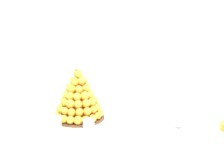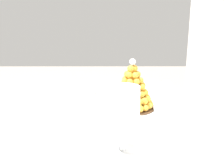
{
  "view_description": "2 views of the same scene",
  "coord_description": "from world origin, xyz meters",
  "px_view_note": "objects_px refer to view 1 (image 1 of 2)",
  "views": [
    {
      "loc": [
        0.15,
        -0.99,
        1.19
      ],
      "look_at": [
        0.06,
        -0.03,
        0.99
      ],
      "focal_mm": 38.9,
      "sensor_mm": 36.0,
      "label": 1
    },
    {
      "loc": [
        1.15,
        0.0,
        1.24
      ],
      "look_at": [
        -0.06,
        0.0,
        0.94
      ],
      "focal_mm": 38.73,
      "sensor_mm": 36.0,
      "label": 2
    }
  ],
  "objects_px": {
    "dessert_cup_mid_left": "(54,124)",
    "creme_brulee_ramekin": "(27,119)",
    "dessert_cup_centre": "(89,125)",
    "macaron_goblet": "(180,94)",
    "serving_tray": "(75,123)",
    "croquembouche": "(79,97)",
    "wine_glass": "(71,90)",
    "dessert_cup_mid_right": "(120,128)",
    "dessert_cup_left": "(22,122)"
  },
  "relations": [
    {
      "from": "dessert_cup_centre",
      "to": "macaron_goblet",
      "type": "relative_size",
      "value": 0.2
    },
    {
      "from": "dessert_cup_mid_right",
      "to": "creme_brulee_ramekin",
      "type": "bearing_deg",
      "value": 167.39
    },
    {
      "from": "dessert_cup_mid_left",
      "to": "macaron_goblet",
      "type": "height_order",
      "value": "macaron_goblet"
    },
    {
      "from": "dessert_cup_centre",
      "to": "creme_brulee_ramekin",
      "type": "bearing_deg",
      "value": 165.62
    },
    {
      "from": "croquembouche",
      "to": "dessert_cup_mid_right",
      "type": "bearing_deg",
      "value": -37.5
    },
    {
      "from": "dessert_cup_mid_right",
      "to": "wine_glass",
      "type": "bearing_deg",
      "value": 129.25
    },
    {
      "from": "dessert_cup_mid_left",
      "to": "creme_brulee_ramekin",
      "type": "relative_size",
      "value": 0.69
    },
    {
      "from": "dessert_cup_left",
      "to": "dessert_cup_mid_right",
      "type": "height_order",
      "value": "dessert_cup_left"
    },
    {
      "from": "dessert_cup_centre",
      "to": "creme_brulee_ramekin",
      "type": "height_order",
      "value": "dessert_cup_centre"
    },
    {
      "from": "dessert_cup_left",
      "to": "dessert_cup_mid_left",
      "type": "xyz_separation_m",
      "value": [
        0.14,
        0.01,
        -0.0
      ]
    },
    {
      "from": "dessert_cup_mid_right",
      "to": "macaron_goblet",
      "type": "distance_m",
      "value": 0.29
    },
    {
      "from": "dessert_cup_mid_left",
      "to": "macaron_goblet",
      "type": "xyz_separation_m",
      "value": [
        0.53,
        0.07,
        0.12
      ]
    },
    {
      "from": "croquembouche",
      "to": "dessert_cup_left",
      "type": "xyz_separation_m",
      "value": [
        -0.22,
        -0.14,
        -0.08
      ]
    },
    {
      "from": "wine_glass",
      "to": "dessert_cup_centre",
      "type": "bearing_deg",
      "value": -64.63
    },
    {
      "from": "croquembouche",
      "to": "dessert_cup_mid_left",
      "type": "bearing_deg",
      "value": -119.04
    },
    {
      "from": "croquembouche",
      "to": "creme_brulee_ramekin",
      "type": "distance_m",
      "value": 0.26
    },
    {
      "from": "dessert_cup_centre",
      "to": "dessert_cup_mid_right",
      "type": "bearing_deg",
      "value": -8.53
    },
    {
      "from": "serving_tray",
      "to": "dessert_cup_mid_right",
      "type": "relative_size",
      "value": 11.87
    },
    {
      "from": "dessert_cup_centre",
      "to": "dessert_cup_mid_right",
      "type": "height_order",
      "value": "dessert_cup_mid_right"
    },
    {
      "from": "dessert_cup_centre",
      "to": "wine_glass",
      "type": "bearing_deg",
      "value": 115.37
    },
    {
      "from": "croquembouche",
      "to": "dessert_cup_centre",
      "type": "height_order",
      "value": "croquembouche"
    },
    {
      "from": "croquembouche",
      "to": "macaron_goblet",
      "type": "height_order",
      "value": "croquembouche"
    },
    {
      "from": "dessert_cup_centre",
      "to": "wine_glass",
      "type": "relative_size",
      "value": 0.34
    },
    {
      "from": "serving_tray",
      "to": "wine_glass",
      "type": "distance_m",
      "value": 0.29
    },
    {
      "from": "creme_brulee_ramekin",
      "to": "macaron_goblet",
      "type": "xyz_separation_m",
      "value": [
        0.69,
        -0.01,
        0.14
      ]
    },
    {
      "from": "serving_tray",
      "to": "croquembouche",
      "type": "bearing_deg",
      "value": 81.13
    },
    {
      "from": "macaron_goblet",
      "to": "wine_glass",
      "type": "bearing_deg",
      "value": 153.27
    },
    {
      "from": "dessert_cup_left",
      "to": "macaron_goblet",
      "type": "bearing_deg",
      "value": 6.33
    },
    {
      "from": "macaron_goblet",
      "to": "wine_glass",
      "type": "distance_m",
      "value": 0.62
    },
    {
      "from": "croquembouche",
      "to": "dessert_cup_centre",
      "type": "distance_m",
      "value": 0.18
    },
    {
      "from": "serving_tray",
      "to": "dessert_cup_mid_left",
      "type": "relative_size",
      "value": 9.67
    },
    {
      "from": "croquembouche",
      "to": "creme_brulee_ramekin",
      "type": "height_order",
      "value": "croquembouche"
    },
    {
      "from": "creme_brulee_ramekin",
      "to": "croquembouche",
      "type": "bearing_deg",
      "value": 14.35
    },
    {
      "from": "serving_tray",
      "to": "dessert_cup_centre",
      "type": "distance_m",
      "value": 0.12
    },
    {
      "from": "wine_glass",
      "to": "macaron_goblet",
      "type": "bearing_deg",
      "value": -26.73
    },
    {
      "from": "serving_tray",
      "to": "wine_glass",
      "type": "height_order",
      "value": "wine_glass"
    },
    {
      "from": "croquembouche",
      "to": "dessert_cup_centre",
      "type": "bearing_deg",
      "value": -62.6
    },
    {
      "from": "wine_glass",
      "to": "dessert_cup_mid_right",
      "type": "bearing_deg",
      "value": -50.75
    },
    {
      "from": "dessert_cup_mid_right",
      "to": "wine_glass",
      "type": "distance_m",
      "value": 0.48
    },
    {
      "from": "dessert_cup_left",
      "to": "dessert_cup_centre",
      "type": "xyz_separation_m",
      "value": [
        0.29,
        0.01,
        -0.01
      ]
    },
    {
      "from": "creme_brulee_ramekin",
      "to": "wine_glass",
      "type": "xyz_separation_m",
      "value": [
        0.14,
        0.27,
        0.08
      ]
    },
    {
      "from": "dessert_cup_centre",
      "to": "macaron_goblet",
      "type": "distance_m",
      "value": 0.41
    },
    {
      "from": "dessert_cup_mid_left",
      "to": "dessert_cup_mid_right",
      "type": "distance_m",
      "value": 0.28
    },
    {
      "from": "croquembouche",
      "to": "wine_glass",
      "type": "relative_size",
      "value": 1.91
    },
    {
      "from": "croquembouche",
      "to": "wine_glass",
      "type": "bearing_deg",
      "value": 113.98
    },
    {
      "from": "creme_brulee_ramekin",
      "to": "macaron_goblet",
      "type": "relative_size",
      "value": 0.36
    },
    {
      "from": "croquembouche",
      "to": "dessert_cup_mid_left",
      "type": "relative_size",
      "value": 4.46
    },
    {
      "from": "serving_tray",
      "to": "wine_glass",
      "type": "bearing_deg",
      "value": 107.71
    },
    {
      "from": "creme_brulee_ramekin",
      "to": "dessert_cup_mid_right",
      "type": "bearing_deg",
      "value": -12.61
    },
    {
      "from": "serving_tray",
      "to": "dessert_cup_mid_right",
      "type": "bearing_deg",
      "value": -25.76
    }
  ]
}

